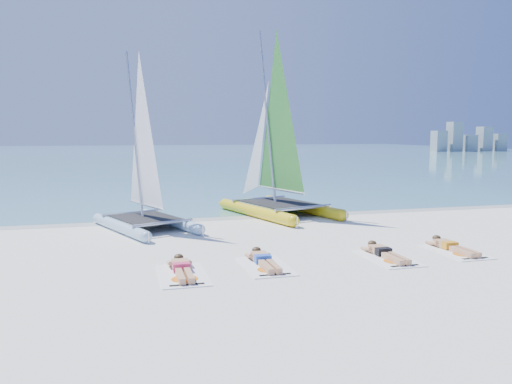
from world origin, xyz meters
TOP-DOWN VIEW (x-y plane):
  - ground at (0.00, 0.00)m, footprint 140.00×140.00m
  - sea at (0.00, 63.00)m, footprint 140.00×115.00m
  - wet_sand_strip at (0.00, 5.50)m, footprint 140.00×1.40m
  - distant_skyline at (53.71, 62.00)m, footprint 14.00×2.00m
  - catamaran_blue at (-2.94, 3.96)m, footprint 3.52×4.75m
  - catamaran_yellow at (1.88, 5.99)m, footprint 3.94×5.76m
  - towel_a at (-2.36, -1.67)m, footprint 1.00×1.85m
  - sunbather_a at (-2.36, -1.48)m, footprint 0.37×1.73m
  - towel_b at (-0.45, -1.44)m, footprint 1.00×1.85m
  - sunbather_b at (-0.45, -1.24)m, footprint 0.37×1.73m
  - towel_c at (2.62, -1.49)m, footprint 1.00×1.85m
  - sunbather_c at (2.62, -1.30)m, footprint 0.37×1.73m
  - towel_d at (4.63, -1.32)m, footprint 1.00×1.85m
  - sunbather_d at (4.63, -1.12)m, footprint 0.37×1.73m

SIDE VIEW (x-z plane):
  - ground at x=0.00m, z-range 0.00..0.00m
  - wet_sand_strip at x=0.00m, z-range 0.00..0.01m
  - sea at x=0.00m, z-range 0.00..0.01m
  - towel_a at x=-2.36m, z-range 0.00..0.02m
  - towel_b at x=-0.45m, z-range 0.00..0.02m
  - towel_c at x=2.62m, z-range 0.00..0.02m
  - towel_d at x=4.63m, z-range 0.00..0.02m
  - sunbather_a at x=-2.36m, z-range -0.01..0.25m
  - sunbather_b at x=-0.45m, z-range -0.01..0.25m
  - sunbather_c at x=2.62m, z-range -0.01..0.25m
  - sunbather_d at x=4.63m, z-range -0.01..0.25m
  - catamaran_blue at x=-2.94m, z-range -1.18..4.68m
  - distant_skyline at x=53.71m, z-range -0.56..4.44m
  - catamaran_yellow at x=1.88m, z-range -1.32..5.83m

